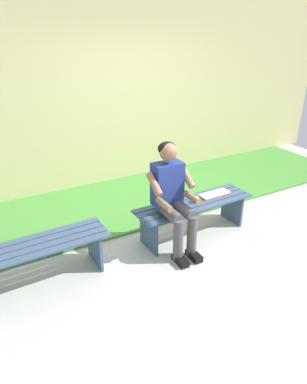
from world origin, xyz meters
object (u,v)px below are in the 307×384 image
at_px(bench_far, 40,254).
at_px(person_seated, 173,194).
at_px(book_open, 215,194).
at_px(bench_near, 194,210).
at_px(apple, 196,199).

height_order(bench_far, person_seated, person_seated).
distance_m(bench_far, person_seated, 1.51).
xyz_separation_m(person_seated, book_open, (-0.72, -0.15, -0.23)).
height_order(bench_near, book_open, book_open).
bearing_deg(bench_near, apple, 175.63).
height_order(bench_near, bench_far, same).
relative_size(bench_far, person_seated, 1.11).
distance_m(person_seated, apple, 0.46).
xyz_separation_m(bench_near, book_open, (-0.35, -0.05, 0.12)).
bearing_deg(apple, person_seated, 13.69).
bearing_deg(bench_near, person_seated, 14.91).
bearing_deg(book_open, person_seated, 9.81).
bearing_deg(person_seated, book_open, -168.42).
bearing_deg(person_seated, bench_far, -3.89).
distance_m(bench_near, bench_far, 1.84).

